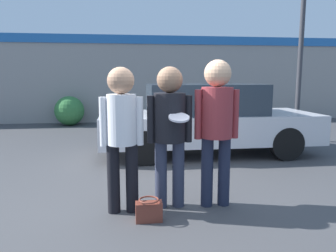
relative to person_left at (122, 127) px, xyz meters
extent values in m
plane|color=#3F3F42|center=(0.41, 0.28, -1.04)|extent=(56.00, 56.00, 0.00)
cube|color=gray|center=(0.41, 8.17, 0.50)|extent=(24.00, 0.18, 3.08)
cube|color=#2666B2|center=(0.41, 8.06, 1.89)|extent=(24.00, 0.04, 0.30)
cylinder|color=black|center=(-0.11, 0.00, -0.62)|extent=(0.15, 0.15, 0.83)
cylinder|color=black|center=(0.11, 0.00, -0.62)|extent=(0.15, 0.15, 0.83)
cylinder|color=silver|center=(0.00, 0.00, 0.09)|extent=(0.34, 0.34, 0.59)
cylinder|color=silver|center=(-0.21, 0.00, 0.07)|extent=(0.09, 0.09, 0.57)
cylinder|color=silver|center=(0.21, 0.00, 0.07)|extent=(0.09, 0.09, 0.57)
sphere|color=tan|center=(0.00, 0.00, 0.54)|extent=(0.31, 0.31, 0.31)
cylinder|color=#2D3347|center=(0.47, 0.08, -0.62)|extent=(0.15, 0.15, 0.84)
cylinder|color=#2D3347|center=(0.69, 0.08, -0.62)|extent=(0.15, 0.15, 0.84)
cylinder|color=black|center=(0.58, 0.08, 0.10)|extent=(0.38, 0.38, 0.59)
cylinder|color=black|center=(0.35, 0.08, 0.07)|extent=(0.09, 0.09, 0.58)
cylinder|color=black|center=(0.81, 0.08, 0.07)|extent=(0.09, 0.09, 0.58)
sphere|color=#8C664C|center=(0.58, 0.08, 0.55)|extent=(0.31, 0.31, 0.31)
cylinder|color=silver|center=(0.65, -0.18, 0.13)|extent=(0.24, 0.24, 0.10)
cylinder|color=#1E2338|center=(1.05, 0.05, -0.60)|extent=(0.15, 0.15, 0.88)
cylinder|color=#1E2338|center=(1.27, 0.05, -0.60)|extent=(0.15, 0.15, 0.88)
cylinder|color=maroon|center=(1.16, 0.05, 0.15)|extent=(0.39, 0.39, 0.62)
cylinder|color=maroon|center=(0.93, 0.05, 0.13)|extent=(0.09, 0.09, 0.60)
cylinder|color=maroon|center=(1.39, 0.05, 0.13)|extent=(0.09, 0.09, 0.60)
sphere|color=tan|center=(1.16, 0.05, 0.63)|extent=(0.33, 0.33, 0.33)
cube|color=silver|center=(1.79, 2.88, -0.47)|extent=(4.48, 1.76, 0.59)
cube|color=#28333D|center=(1.70, 2.88, 0.13)|extent=(2.33, 1.52, 0.61)
cylinder|color=black|center=(3.18, 3.66, -0.71)|extent=(0.66, 0.22, 0.66)
cylinder|color=black|center=(3.18, 2.09, -0.71)|extent=(0.66, 0.22, 0.66)
cylinder|color=black|center=(0.40, 3.66, -0.71)|extent=(0.66, 0.22, 0.66)
cylinder|color=black|center=(0.40, 2.09, -0.71)|extent=(0.66, 0.22, 0.66)
cylinder|color=#38383D|center=(4.38, 3.90, 1.70)|extent=(0.12, 0.12, 5.49)
sphere|color=#387A3D|center=(-1.79, 7.49, -0.55)|extent=(0.99, 0.99, 0.99)
cube|color=brown|center=(0.29, -0.31, -0.93)|extent=(0.30, 0.14, 0.22)
torus|color=brown|center=(0.29, -0.31, -0.79)|extent=(0.23, 0.23, 0.02)
camera|label=1|loc=(0.03, -3.83, 0.58)|focal=35.00mm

